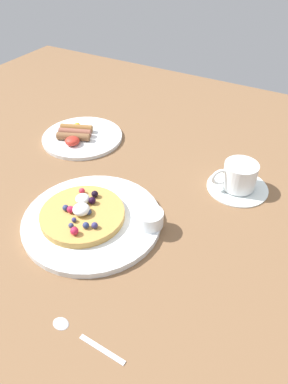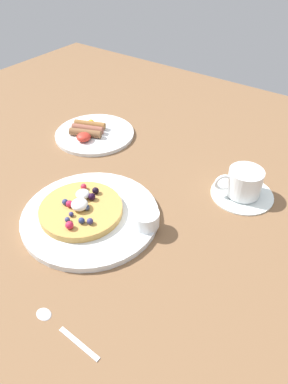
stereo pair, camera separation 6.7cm
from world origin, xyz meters
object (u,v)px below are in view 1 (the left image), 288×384
(pancake_plate, at_px, (92,220))
(coffee_saucer, at_px, (237,187))
(teaspoon, at_px, (75,332))
(breakfast_plate, at_px, (82,137))
(syrup_ramekin, at_px, (150,218))
(coffee_cup, at_px, (239,175))

(pancake_plate, relative_size, coffee_saucer, 2.04)
(teaspoon, bearing_deg, breakfast_plate, 125.81)
(teaspoon, bearing_deg, syrup_ramekin, 91.35)
(pancake_plate, relative_size, teaspoon, 2.12)
(coffee_saucer, xyz_separation_m, teaspoon, (-0.11, -0.49, -0.00))
(pancake_plate, distance_m, coffee_cup, 0.35)
(coffee_saucer, distance_m, coffee_cup, 0.04)
(syrup_ramekin, height_order, coffee_cup, coffee_cup)
(breakfast_plate, bearing_deg, coffee_cup, -0.21)
(syrup_ramekin, relative_size, teaspoon, 0.40)
(pancake_plate, distance_m, breakfast_plate, 0.35)
(pancake_plate, height_order, coffee_saucer, pancake_plate)
(syrup_ramekin, relative_size, coffee_saucer, 0.39)
(coffee_saucer, bearing_deg, syrup_ramekin, -117.78)
(breakfast_plate, xyz_separation_m, coffee_saucer, (0.46, -0.00, -0.00))
(breakfast_plate, relative_size, coffee_cup, 2.41)
(breakfast_plate, distance_m, teaspoon, 0.60)
(syrup_ramekin, relative_size, breakfast_plate, 0.25)
(pancake_plate, height_order, coffee_cup, coffee_cup)
(pancake_plate, relative_size, coffee_cup, 3.12)
(breakfast_plate, bearing_deg, coffee_saucer, -0.07)
(breakfast_plate, relative_size, teaspoon, 1.64)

